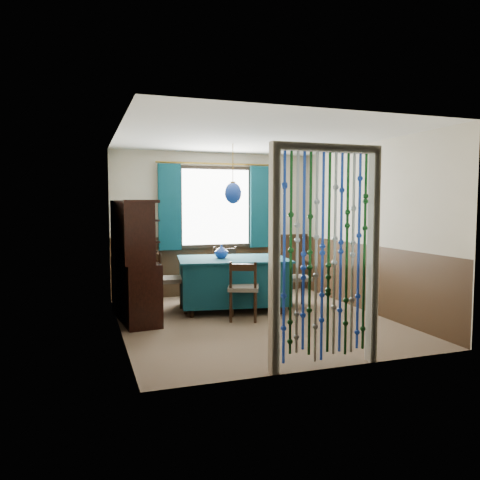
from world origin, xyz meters
name	(u,v)px	position (x,y,z in m)	size (l,w,h in m)	color
floor	(255,320)	(0.00, 0.00, 0.00)	(4.00, 4.00, 0.00)	brown
ceiling	(255,137)	(0.00, 0.00, 2.50)	(4.00, 4.00, 0.00)	silver
wall_back	(215,224)	(0.00, 2.00, 1.25)	(3.60, 3.60, 0.00)	#B8AF97
wall_front	(329,241)	(0.00, -2.00, 1.25)	(3.60, 3.60, 0.00)	#B8AF97
wall_left	(119,233)	(-1.80, 0.00, 1.25)	(4.00, 4.00, 0.00)	#B8AF97
wall_right	(368,228)	(1.80, 0.00, 1.25)	(4.00, 4.00, 0.00)	#B8AF97
wainscot_back	(215,266)	(0.00, 1.99, 0.50)	(3.60, 3.60, 0.00)	#372415
wainscot_front	(327,318)	(0.00, -1.99, 0.50)	(3.60, 3.60, 0.00)	#372415
wainscot_left	(121,293)	(-1.79, 0.00, 0.50)	(4.00, 4.00, 0.00)	#372415
wainscot_right	(366,278)	(1.79, 0.00, 0.50)	(4.00, 4.00, 0.00)	#372415
window	(216,207)	(0.00, 1.95, 1.55)	(1.32, 0.12, 1.42)	black
doorway	(325,261)	(0.00, -1.94, 1.05)	(1.16, 0.12, 2.18)	silver
dining_table	(233,280)	(-0.07, 0.75, 0.45)	(1.79, 1.37, 0.79)	#0C3642
chair_near	(243,289)	(-0.15, 0.05, 0.44)	(0.53, 0.52, 0.83)	black
chair_far	(224,272)	(0.00, 1.45, 0.47)	(0.56, 0.55, 0.89)	black
chair_left	(169,280)	(-1.03, 0.87, 0.48)	(0.45, 0.47, 0.91)	black
chair_right	(298,278)	(0.94, 0.58, 0.45)	(0.45, 0.47, 0.84)	black
sideboard	(135,278)	(-1.56, 0.57, 0.58)	(0.57, 1.31, 1.66)	black
pendant_lamp	(233,193)	(-0.07, 0.75, 1.77)	(0.26, 0.26, 0.89)	olive
vase_table	(221,252)	(-0.24, 0.80, 0.88)	(0.18, 0.18, 0.19)	navy
bowl_shelf	(141,238)	(-1.50, 0.26, 1.16)	(0.24, 0.24, 0.06)	beige
vase_sideboard	(136,252)	(-1.50, 0.83, 0.92)	(0.17, 0.17, 0.18)	beige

